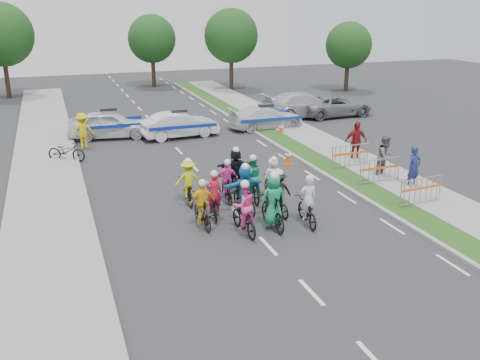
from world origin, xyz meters
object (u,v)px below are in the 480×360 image
object	(u,v)px
rider_9	(227,185)
tree_3	(1,35)
barrier_2	(350,157)
tree_1	(231,36)
tree_2	(349,45)
rider_5	(244,192)
rider_3	(202,209)
civilian_suv	(335,106)
spectator_1	(385,157)
barrier_0	(421,192)
cone_1	(281,129)
rider_11	(235,172)
spectator_0	(414,167)
rider_6	(214,201)
cone_0	(288,157)
rider_2	(244,213)
marshal_hiviz	(83,131)
rider_0	(307,208)
police_car_2	(266,118)
rider_10	(188,185)
spectator_2	(356,141)
police_car_0	(110,124)
rider_4	(279,197)
rider_1	(273,206)
rider_7	(273,182)
rider_8	(252,183)
barrier_1	(380,172)
civilian_sedan	(304,105)
parked_bike	(66,151)
tree_4	(152,39)

from	to	relation	value
rider_9	tree_3	size ratio (longest dim) A/B	0.24
barrier_2	tree_1	size ratio (longest dim) A/B	0.29
rider_9	tree_3	bearing A→B (deg)	-66.55
tree_2	rider_5	bearing A→B (deg)	-127.49
rider_3	civilian_suv	size ratio (longest dim) A/B	0.35
rider_3	spectator_1	world-z (taller)	spectator_1
barrier_0	cone_1	xyz separation A→B (m)	(-0.29, 12.20, -0.22)
rider_11	spectator_0	distance (m)	7.31
rider_6	tree_2	size ratio (longest dim) A/B	0.32
spectator_0	cone_0	xyz separation A→B (m)	(-3.42, 4.83, -0.54)
rider_2	spectator_0	world-z (taller)	rider_2
spectator_1	cone_1	bearing A→B (deg)	74.83
spectator_1	cone_1	distance (m)	8.90
marshal_hiviz	rider_0	bearing A→B (deg)	114.63
cone_1	tree_1	xyz separation A→B (m)	(2.59, 16.51, 4.20)
rider_6	cone_0	world-z (taller)	rider_6
spectator_0	police_car_2	bearing A→B (deg)	87.30
rider_10	spectator_2	xyz separation A→B (m)	(8.98, 2.80, 0.26)
rider_5	marshal_hiviz	world-z (taller)	rider_5
police_car_0	civilian_suv	bearing A→B (deg)	-76.96
spectator_2	tree_3	xyz separation A→B (m)	(-16.59, 24.63, 3.93)
rider_4	cone_0	world-z (taller)	rider_4
rider_1	rider_7	bearing A→B (deg)	-112.27
rider_8	barrier_1	world-z (taller)	rider_8
rider_8	barrier_2	distance (m)	6.18
rider_2	rider_4	bearing A→B (deg)	-149.96
spectator_1	tree_3	size ratio (longest dim) A/B	0.26
rider_2	barrier_0	world-z (taller)	rider_2
spectator_0	civilian_sedan	bearing A→B (deg)	71.82
tree_1	rider_7	bearing A→B (deg)	-105.44
rider_3	spectator_0	world-z (taller)	spectator_0
rider_3	rider_8	xyz separation A→B (m)	(2.51, 1.88, 0.01)
rider_2	barrier_0	size ratio (longest dim) A/B	0.94
spectator_2	parked_bike	xyz separation A→B (m)	(-13.11, 4.62, -0.47)
rider_3	rider_7	bearing A→B (deg)	-155.60
civilian_sedan	cone_1	world-z (taller)	civilian_sedan
civilian_sedan	tree_3	bearing A→B (deg)	50.10
tree_3	civilian_suv	bearing A→B (deg)	-35.45
spectator_2	tree_4	world-z (taller)	tree_4
rider_0	tree_1	xyz separation A→B (m)	(7.07, 28.82, 3.94)
civilian_sedan	barrier_0	world-z (taller)	civilian_sedan
marshal_hiviz	rider_2	bearing A→B (deg)	105.97
rider_7	police_car_2	world-z (taller)	rider_7
rider_0	rider_11	bearing A→B (deg)	-66.86
police_car_0	police_car_2	distance (m)	9.20
rider_3	police_car_0	world-z (taller)	rider_3
rider_3	rider_11	world-z (taller)	rider_11
rider_8	tree_4	world-z (taller)	tree_4
rider_8	barrier_0	size ratio (longest dim) A/B	0.93
barrier_1	tree_2	world-z (taller)	tree_2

